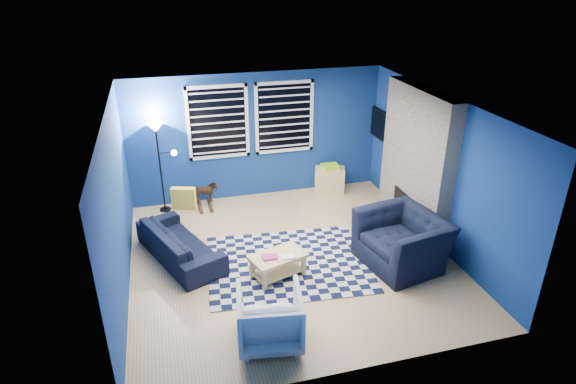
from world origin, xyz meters
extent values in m
plane|color=tan|center=(0.00, 0.00, 0.00)|extent=(5.00, 5.00, 0.00)
plane|color=white|center=(0.00, 0.00, 2.50)|extent=(5.00, 5.00, 0.00)
plane|color=navy|center=(0.00, 2.50, 1.25)|extent=(5.00, 0.00, 5.00)
plane|color=navy|center=(-2.50, 0.00, 1.25)|extent=(0.00, 5.00, 5.00)
plane|color=navy|center=(2.50, 0.00, 1.25)|extent=(0.00, 5.00, 5.00)
cube|color=gray|center=(2.37, 0.50, 1.25)|extent=(0.26, 2.00, 2.50)
cube|color=black|center=(2.23, 0.50, 0.35)|extent=(0.04, 0.70, 0.60)
cube|color=gray|center=(2.10, 0.50, 0.04)|extent=(0.50, 1.20, 0.08)
cube|color=black|center=(-0.75, 2.48, 1.60)|extent=(1.05, 0.02, 1.30)
cube|color=white|center=(-0.75, 2.47, 2.28)|extent=(1.17, 0.05, 0.06)
cube|color=white|center=(-0.75, 2.47, 0.92)|extent=(1.17, 0.05, 0.06)
cube|color=black|center=(0.55, 2.48, 1.60)|extent=(1.05, 0.02, 1.30)
cube|color=white|center=(0.55, 2.47, 2.28)|extent=(1.17, 0.05, 0.06)
cube|color=white|center=(0.55, 2.47, 0.92)|extent=(1.17, 0.05, 0.06)
cube|color=black|center=(2.45, 2.00, 1.40)|extent=(0.06, 1.00, 0.58)
cube|color=black|center=(2.42, 2.00, 1.40)|extent=(0.01, 0.92, 0.50)
cube|color=black|center=(-0.09, -0.16, 0.01)|extent=(2.67, 2.22, 0.02)
imported|color=black|center=(-1.71, 0.47, 0.27)|extent=(1.98, 1.37, 0.54)
imported|color=black|center=(1.64, -0.59, 0.41)|extent=(1.45, 1.33, 0.82)
imported|color=gray|center=(-0.75, -1.76, 0.37)|extent=(0.90, 0.92, 0.74)
imported|color=#432215|center=(-1.14, 2.20, 0.29)|extent=(0.27, 0.53, 0.44)
cube|color=tan|center=(-0.32, -0.46, 0.36)|extent=(0.92, 0.70, 0.05)
cube|color=tan|center=(-0.32, -0.46, 0.11)|extent=(0.83, 0.61, 0.03)
cube|color=#9F2D70|center=(-0.46, -0.50, 0.40)|extent=(0.26, 0.22, 0.03)
cube|color=silver|center=(-0.19, -0.57, 0.40)|extent=(0.21, 0.18, 0.03)
cube|color=tan|center=(-0.67, -0.64, 0.17)|extent=(0.07, 0.07, 0.33)
cube|color=tan|center=(0.02, -0.64, 0.17)|extent=(0.07, 0.07, 0.33)
cube|color=tan|center=(-0.67, -0.28, 0.17)|extent=(0.07, 0.07, 0.33)
cube|color=tan|center=(0.02, -0.28, 0.17)|extent=(0.07, 0.07, 0.33)
cube|color=tan|center=(1.46, 2.25, 0.25)|extent=(0.70, 0.58, 0.50)
cube|color=black|center=(1.46, 2.25, 0.25)|extent=(0.61, 0.51, 0.40)
cube|color=#A2E61B|center=(1.46, 2.25, 0.55)|extent=(0.41, 0.36, 0.09)
cylinder|color=black|center=(-1.89, 2.25, 0.01)|extent=(0.22, 0.22, 0.03)
cylinder|color=black|center=(-1.89, 2.25, 0.82)|extent=(0.03, 0.03, 1.63)
cone|color=white|center=(-1.89, 2.25, 1.66)|extent=(0.29, 0.29, 0.16)
sphere|color=white|center=(-1.62, 2.20, 1.17)|extent=(0.11, 0.11, 0.11)
cube|color=yellow|center=(-1.56, 1.14, 0.73)|extent=(0.42, 0.23, 0.38)
camera|label=1|loc=(-1.76, -6.35, 4.29)|focal=30.00mm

